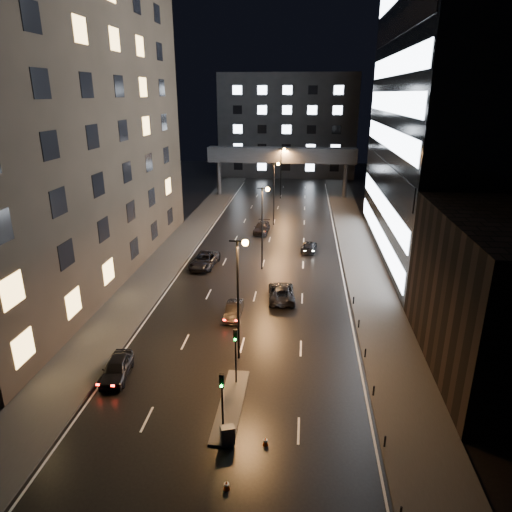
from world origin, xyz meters
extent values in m
plane|color=black|center=(0.00, 40.00, 0.00)|extent=(160.00, 160.00, 0.00)
cube|color=#383533|center=(-12.50, 35.00, 0.07)|extent=(5.00, 110.00, 0.15)
cube|color=#383533|center=(12.50, 35.00, 0.07)|extent=(5.00, 110.00, 0.15)
cube|color=#2D2319|center=(-22.50, 24.00, 20.00)|extent=(15.00, 48.00, 40.00)
cube|color=black|center=(20.00, 9.00, 6.00)|extent=(10.00, 18.00, 12.00)
cube|color=black|center=(25.00, 36.00, 22.50)|extent=(20.00, 36.00, 45.00)
cube|color=#333335|center=(0.00, 98.00, 12.50)|extent=(34.00, 14.00, 25.00)
cube|color=#333335|center=(0.00, 70.00, 8.50)|extent=(30.00, 3.00, 3.00)
cylinder|color=#333335|center=(-13.00, 70.00, 3.50)|extent=(0.80, 0.80, 7.00)
cylinder|color=#333335|center=(13.00, 70.00, 3.50)|extent=(0.80, 0.80, 7.00)
cube|color=#383533|center=(0.30, 2.00, 0.07)|extent=(1.60, 8.00, 0.15)
cylinder|color=black|center=(0.30, 4.50, 1.90)|extent=(0.12, 0.12, 3.50)
cube|color=black|center=(0.30, 4.50, 4.10)|extent=(0.28, 0.22, 0.90)
sphere|color=#0CFF33|center=(0.30, 4.36, 3.82)|extent=(0.18, 0.18, 0.18)
cylinder|color=black|center=(0.30, -1.00, 1.90)|extent=(0.12, 0.12, 3.50)
cube|color=black|center=(0.30, -1.00, 4.10)|extent=(0.28, 0.22, 0.90)
sphere|color=#0CFF33|center=(0.30, -1.14, 3.82)|extent=(0.18, 0.18, 0.18)
cylinder|color=black|center=(10.20, -1.00, 0.45)|extent=(0.12, 0.12, 0.90)
cylinder|color=black|center=(10.20, 4.00, 0.45)|extent=(0.12, 0.12, 0.90)
cylinder|color=black|center=(10.20, 9.00, 0.45)|extent=(0.12, 0.12, 0.90)
cylinder|color=black|center=(10.20, 14.00, 0.45)|extent=(0.12, 0.12, 0.90)
cylinder|color=black|center=(10.20, 19.00, 0.45)|extent=(0.12, 0.12, 0.90)
cylinder|color=black|center=(0.00, 8.00, 5.00)|extent=(0.18, 0.18, 10.00)
cylinder|color=black|center=(0.00, 8.00, 10.00)|extent=(1.20, 0.12, 0.12)
sphere|color=#FF9E38|center=(0.60, 8.00, 9.90)|extent=(0.50, 0.50, 0.50)
cylinder|color=black|center=(0.00, 28.00, 5.00)|extent=(0.18, 0.18, 10.00)
cylinder|color=black|center=(0.00, 28.00, 10.00)|extent=(1.20, 0.12, 0.12)
sphere|color=#FF9E38|center=(0.60, 28.00, 9.90)|extent=(0.50, 0.50, 0.50)
cylinder|color=black|center=(0.00, 48.00, 5.00)|extent=(0.18, 0.18, 10.00)
cylinder|color=black|center=(0.00, 48.00, 10.00)|extent=(1.20, 0.12, 0.12)
sphere|color=#FF9E38|center=(0.60, 48.00, 9.90)|extent=(0.50, 0.50, 0.50)
cylinder|color=black|center=(0.00, 68.00, 5.00)|extent=(0.18, 0.18, 10.00)
cylinder|color=black|center=(0.00, 68.00, 10.00)|extent=(1.20, 0.12, 0.12)
sphere|color=#FF9E38|center=(0.60, 68.00, 9.90)|extent=(0.50, 0.50, 0.50)
imported|color=black|center=(-8.80, 4.43, 0.77)|extent=(2.39, 4.74, 1.55)
imported|color=black|center=(-1.50, 15.11, 0.68)|extent=(1.48, 4.16, 1.37)
imported|color=black|center=(-7.20, 28.15, 0.82)|extent=(3.26, 6.12, 1.64)
imported|color=black|center=(-1.50, 43.49, 0.76)|extent=(2.47, 5.37, 1.52)
imported|color=black|center=(2.82, 19.65, 0.78)|extent=(3.13, 5.86, 1.57)
imported|color=black|center=(5.72, 35.49, 0.67)|extent=(2.45, 4.80, 1.33)
cube|color=#4C4C4E|center=(0.70, -1.70, 0.75)|extent=(0.99, 0.80, 1.19)
cone|color=#F6530C|center=(1.19, -4.99, 0.27)|extent=(0.44, 0.44, 0.54)
cone|color=#EF510C|center=(3.00, -1.48, 0.29)|extent=(0.42, 0.42, 0.57)
camera|label=1|loc=(4.81, -23.81, 20.34)|focal=32.00mm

